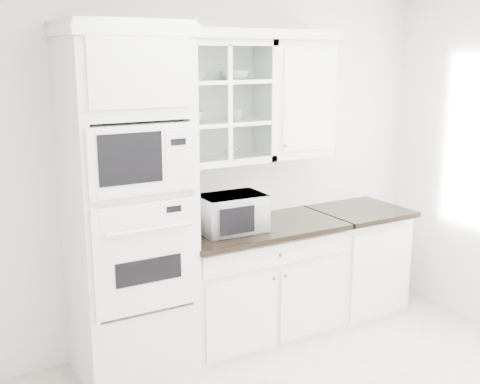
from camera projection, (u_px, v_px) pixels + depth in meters
room_shell at (310, 129)px, 3.41m from camera, size 4.00×3.50×2.70m
oven_column at (128, 207)px, 4.01m from camera, size 0.76×0.68×2.40m
base_cabinet_run at (257, 281)px, 4.70m from camera, size 1.32×0.67×0.92m
extra_base_cabinet at (356, 259)px, 5.19m from camera, size 0.72×0.67×0.92m
upper_cabinet_glass at (219, 102)px, 4.38m from camera, size 0.80×0.33×0.90m
upper_cabinet_solid at (295, 99)px, 4.71m from camera, size 0.55×0.33×0.90m
crown_molding at (207, 33)px, 4.20m from camera, size 2.14×0.38×0.07m
countertop_microwave at (231, 213)px, 4.41m from camera, size 0.49×0.41×0.28m
bowl_a at (191, 77)px, 4.22m from camera, size 0.28×0.28×0.05m
bowl_b at (234, 75)px, 4.40m from camera, size 0.25×0.25×0.07m
cup_a at (195, 117)px, 4.32m from camera, size 0.12×0.12×0.08m
cup_b at (236, 115)px, 4.46m from camera, size 0.11×0.11×0.09m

